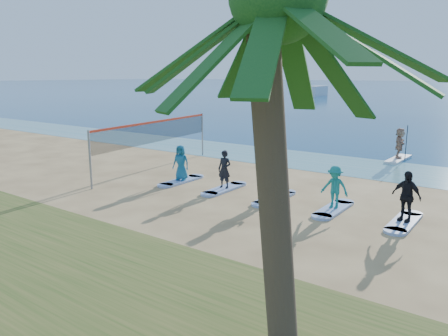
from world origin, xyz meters
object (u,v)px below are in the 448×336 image
Objects in this scene: paddleboard at (398,159)px; surfboard_4 at (404,222)px; paddleboarder at (400,143)px; surfboard_3 at (334,209)px; student_4 at (406,196)px; student_1 at (224,169)px; student_3 at (335,187)px; surfboard_0 at (181,181)px; boat_offshore_a at (317,96)px; student_2 at (275,175)px; surfboard_2 at (275,198)px; surfboard_1 at (224,189)px; volleyball_net at (156,132)px; student_0 at (181,163)px.

surfboard_4 is (3.01, -10.99, -0.01)m from paddleboard.
paddleboarder is at bearing 105.33° from surfboard_4.
student_4 is at bearing 0.00° from surfboard_3.
student_1 is 1.04× the size of student_3.
student_3 is at bearing 0.00° from surfboard_0.
paddleboard is 1.36× the size of surfboard_4.
paddleboarder is 0.25× the size of boat_offshore_a.
surfboard_0 is (-6.60, -10.99, -0.92)m from paddleboarder.
boat_offshore_a is 83.48m from student_2.
surfboard_4 is (37.42, -76.84, 0.04)m from boat_offshore_a.
surfboard_0 is 1.00× the size of surfboard_3.
student_3 is 2.40m from student_4.
surfboard_2 is at bearing -4.57° from student_1.
surfboard_1 is 0.84m from student_1.
student_3 is at bearing -85.20° from paddleboard.
student_3 is (2.40, 0.00, 0.81)m from surfboard_2.
paddleboard is at bearing 64.53° from student_1.
student_2 reaches higher than student_4.
student_2 is at bearing 0.00° from surfboard_1.
surfboard_3 is at bearing 168.29° from paddleboarder.
paddleboard is 11.13m from surfboard_2.
surfboard_2 and surfboard_4 have the same top height.
boat_offshore_a is 83.47m from surfboard_2.
student_3 is at bearing -4.57° from student_1.
paddleboard is at bearing 92.66° from student_3.
boat_offshore_a is at bearing 114.50° from surfboard_3.
volleyball_net is 4.10× the size of surfboard_4.
surfboard_0 is at bearing -169.52° from student_2.
student_1 reaches higher than surfboard_0.
student_0 is at bearing -119.36° from paddleboard.
student_3 reaches higher than boat_offshore_a.
student_0 is at bearing 180.00° from surfboard_4.
student_3 is at bearing 0.00° from surfboard_1.
paddleboard reaches higher than surfboard_3.
paddleboard is 1.36× the size of surfboard_3.
student_3 is 0.69× the size of surfboard_4.
volleyball_net reaches higher than surfboard_0.
paddleboarder is 11.04m from surfboard_3.
student_4 is (2.40, 0.00, 0.07)m from student_3.
student_4 is (9.61, 0.00, 0.04)m from student_0.
surfboard_4 is (9.61, 0.00, 0.00)m from surfboard_0.
paddleboard is at bearing -63.77° from boat_offshore_a.
surfboard_0 is at bearing 175.43° from student_1.
surfboard_0 is 9.65m from student_4.
paddleboarder is 11.01m from student_3.
volleyball_net is 12.51m from student_4.
boat_offshore_a reaches higher than surfboard_2.
surfboard_3 is 1.44× the size of student_3.
paddleboard is 1.70× the size of student_2.
paddleboard is 1.89× the size of student_1.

